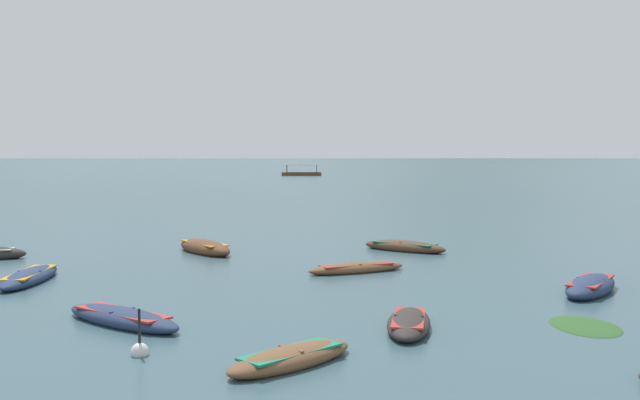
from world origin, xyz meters
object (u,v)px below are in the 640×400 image
Objects in this scene: rowboat_0 at (591,286)px; rowboat_8 at (29,277)px; rowboat_1 at (357,268)px; ferry_2 at (302,173)px; rowboat_10 at (205,248)px; rowboat_6 at (404,247)px; rowboat_2 at (409,323)px; rowboat_7 at (291,358)px; mooring_buoy at (140,351)px; rowboat_4 at (122,318)px.

rowboat_0 reaches higher than rowboat_8.
rowboat_1 is (-6.73, 4.78, -0.06)m from rowboat_0.
rowboat_0 is 130.69m from ferry_2.
rowboat_10 is (-5.89, 6.01, 0.08)m from rowboat_1.
rowboat_8 is 128.31m from ferry_2.
rowboat_1 is at bearing -119.16° from rowboat_6.
rowboat_2 is 0.89× the size of rowboat_6.
rowboat_1 is 1.19× the size of rowboat_2.
rowboat_7 is 0.37× the size of ferry_2.
ferry_2 is at bearing 84.92° from rowboat_7.
ferry_2 reaches higher than mooring_buoy.
ferry_2 is (5.79, 120.27, 0.26)m from rowboat_6.
ferry_2 is (16.28, 133.35, 0.28)m from rowboat_4.
rowboat_6 is at bearing 60.84° from rowboat_1.
rowboat_2 is 13.97m from rowboat_8.
rowboat_0 is 0.93× the size of rowboat_1.
ferry_2 reaches higher than rowboat_2.
rowboat_10 reaches higher than rowboat_7.
mooring_buoy is at bearing -92.15° from rowboat_10.
rowboat_4 is 1.18× the size of rowboat_7.
rowboat_6 is (-3.59, 10.40, -0.02)m from rowboat_0.
rowboat_6 is 16.00m from rowboat_8.
rowboat_10 is (-9.02, 0.39, 0.04)m from rowboat_6.
rowboat_1 is 0.46× the size of ferry_2.
rowboat_1 is 0.88× the size of rowboat_8.
rowboat_7 is at bearing -81.57° from rowboat_10.
mooring_buoy is (-0.62, -16.49, -0.12)m from rowboat_10.
rowboat_10 is at bearing 177.52° from rowboat_6.
rowboat_10 reaches higher than rowboat_1.
rowboat_1 is 12.02m from rowboat_7.
rowboat_0 is 0.99× the size of rowboat_4.
rowboat_0 reaches higher than rowboat_7.
rowboat_0 is 8.25m from rowboat_1.
rowboat_2 is 4.14m from rowboat_7.
mooring_buoy is (-15.43, -136.37, -0.34)m from ferry_2.
rowboat_0 is at bearing 34.10° from rowboat_7.
mooring_buoy is at bearing -156.69° from rowboat_0.
rowboat_7 is (-10.01, -6.78, -0.05)m from rowboat_0.
rowboat_8 is (-8.24, 10.78, 0.02)m from rowboat_7.
rowboat_0 reaches higher than rowboat_6.
ferry_2 is (8.92, 125.89, 0.30)m from rowboat_1.
mooring_buoy is at bearing -165.72° from rowboat_2.
rowboat_7 is at bearing -139.39° from rowboat_2.
rowboat_6 is 18.34m from rowboat_7.
rowboat_6 is 0.88× the size of rowboat_10.
mooring_buoy is (-6.37, -1.62, -0.05)m from rowboat_2.
rowboat_6 reaches higher than rowboat_2.
rowboat_6 is 9.03m from rowboat_10.
rowboat_1 is at bearing 58.16° from mooring_buoy.
rowboat_1 is at bearing 89.08° from rowboat_2.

